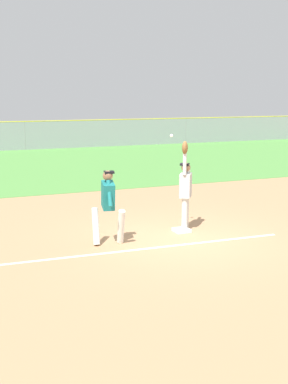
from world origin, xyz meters
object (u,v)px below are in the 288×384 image
runner (108,202)px  baseball (171,136)px  fielder (185,187)px  parked_car_green (142,131)px  first_base (182,230)px  parked_car_white (70,132)px

runner → baseball: (1.85, 0.56, 1.40)m
fielder → baseball: size_ratio=30.81×
parked_car_green → first_base: bearing=-108.4°
first_base → parked_car_white: size_ratio=0.08×
parked_car_white → baseball: bearing=-101.0°
fielder → baseball: baseball is taller
runner → baseball: bearing=27.5°
runner → parked_car_green: (10.95, 24.64, -0.32)m
baseball → parked_car_green: bearing=69.3°
parked_car_green → baseball: bearing=-109.0°
fielder → runner: 2.26m
first_base → parked_car_white: (3.61, 25.04, 0.63)m
first_base → fielder: 1.10m
first_base → runner: bearing=-170.7°
baseball → parked_car_green: (9.11, 24.08, -1.72)m
baseball → fielder: bearing=-15.2°
runner → parked_car_white: 26.00m
first_base → fielder: (0.16, 0.13, 1.08)m
baseball → parked_car_white: (3.81, 24.81, -1.72)m
first_base → parked_car_green: (8.91, 24.31, 0.63)m
baseball → parked_car_green: size_ratio=0.02×
fielder → parked_car_white: 25.15m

